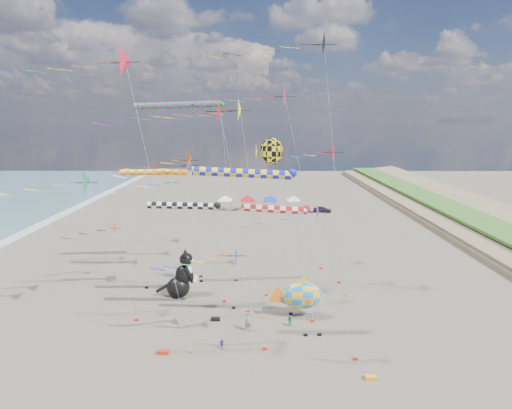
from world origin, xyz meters
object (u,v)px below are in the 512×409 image
at_px(child_green, 290,321).
at_px(child_blue, 222,344).
at_px(cat_inflatable, 180,273).
at_px(fish_inflatable, 301,295).
at_px(parked_car, 322,209).
at_px(person_adult, 248,322).

height_order(child_green, child_blue, child_green).
xyz_separation_m(cat_inflatable, fish_inflatable, (12.96, -5.08, -0.35)).
distance_m(fish_inflatable, child_green, 2.88).
height_order(cat_inflatable, parked_car, cat_inflatable).
distance_m(person_adult, child_blue, 3.81).
bearing_deg(person_adult, cat_inflatable, 116.93).
relative_size(cat_inflatable, fish_inflatable, 0.96).
bearing_deg(child_green, cat_inflatable, 172.48).
height_order(child_blue, parked_car, parked_car).
height_order(fish_inflatable, parked_car, fish_inflatable).
xyz_separation_m(person_adult, child_green, (4.01, 0.78, -0.37)).
relative_size(fish_inflatable, child_blue, 5.84).
relative_size(cat_inflatable, child_blue, 5.60).
height_order(person_adult, child_green, person_adult).
bearing_deg(parked_car, child_blue, 171.19).
height_order(cat_inflatable, fish_inflatable, cat_inflatable).
height_order(fish_inflatable, child_blue, fish_inflatable).
bearing_deg(fish_inflatable, parked_car, 78.16).
bearing_deg(child_blue, child_green, 15.58).
height_order(person_adult, parked_car, person_adult).
xyz_separation_m(person_adult, parked_car, (15.08, 49.65, -0.28)).
xyz_separation_m(fish_inflatable, person_adult, (-5.23, -2.69, -1.39)).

